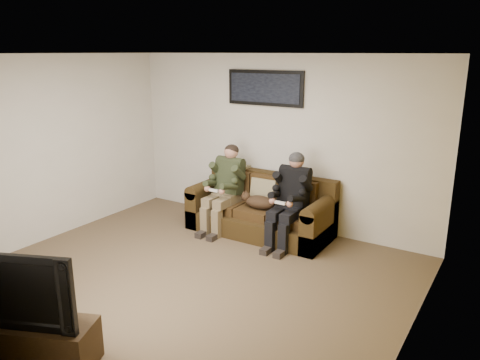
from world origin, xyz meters
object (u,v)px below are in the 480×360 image
Objects in this scene: person_left at (225,183)px; tv_stand at (24,341)px; framed_poster at (265,88)px; cat at (259,202)px; sofa at (262,211)px; television at (16,285)px; person_right at (290,194)px.

person_left is 3.65m from tv_stand.
framed_poster reaches higher than person_left.
cat is 1.69m from framed_poster.
sofa is 1.68× the size of framed_poster.
person_left is at bearing 71.94° from television.
cat is at bearing -67.27° from framed_poster.
sofa is 0.69m from person_left.
person_right is (0.54, -0.18, 0.39)m from sofa.
sofa is 3.81m from television.
sofa is 3.79m from tv_stand.
cat is at bearing 62.80° from tv_stand.
sofa is at bearing -62.90° from framed_poster.
person_left reaches higher than television.
person_left is 0.99× the size of person_right.
television is at bearing -90.60° from framed_poster.
cat is 0.53× the size of framed_poster.
sofa is 0.69m from person_right.
framed_poster reaches higher than tv_stand.
sofa is at bearing 101.51° from cat.
person_right is (1.08, 0.00, 0.00)m from person_left.
person_right is 1.03× the size of framed_poster.
framed_poster is 0.98× the size of tv_stand.
television is (-0.24, -3.78, 0.41)m from sofa.
person_left is at bearing -162.01° from sofa.
tv_stand is (-0.24, -3.78, -0.13)m from sofa.
person_right is 3.68m from television.
sofa is at bearing 162.05° from person_right.
person_right reaches higher than cat.
person_left is at bearing 71.94° from tv_stand.
cat is at bearing -78.49° from sofa.
sofa is 1.83m from framed_poster.
television is at bearing -93.69° from sofa.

